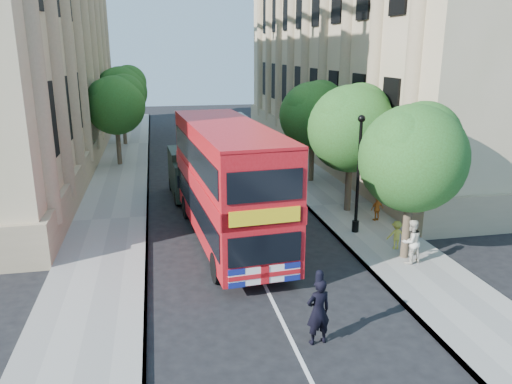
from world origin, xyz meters
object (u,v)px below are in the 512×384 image
box_van (188,175)px  police_constable (318,311)px  woman_pedestrian (411,242)px  lamp_post (358,179)px  double_decker_bus (228,180)px

box_van → police_constable: box_van is taller
police_constable → woman_pedestrian: size_ratio=1.15×
police_constable → woman_pedestrian: bearing=-150.2°
lamp_post → double_decker_bus: bearing=176.9°
box_van → double_decker_bus: bearing=-83.7°
lamp_post → woman_pedestrian: bearing=-78.4°
police_constable → lamp_post: bearing=-129.2°
double_decker_bus → lamp_post: bearing=-7.6°
box_van → woman_pedestrian: size_ratio=2.68×
lamp_post → woman_pedestrian: size_ratio=3.03×
woman_pedestrian → box_van: bearing=-69.1°
double_decker_bus → box_van: bearing=95.0°
woman_pedestrian → police_constable: bearing=26.2°
police_constable → double_decker_bus: bearing=-91.1°
lamp_post → double_decker_bus: size_ratio=0.48×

